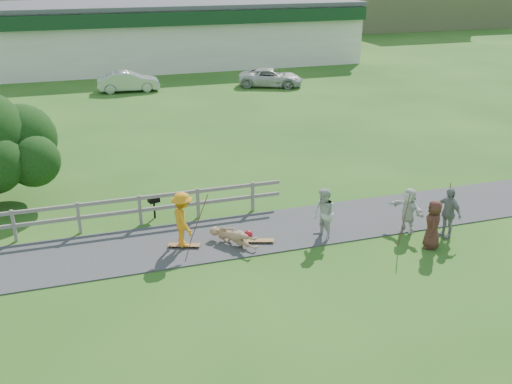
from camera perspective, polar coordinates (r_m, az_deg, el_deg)
ground at (r=17.33m, az=-3.44°, el=-6.96°), size 260.00×260.00×0.00m
path at (r=18.61m, az=-4.59°, el=-4.74°), size 34.00×3.00×0.04m
fence at (r=19.62m, az=-19.14°, el=-2.23°), size 15.05×0.10×1.10m
strip_mall at (r=50.55m, az=-9.17°, el=15.42°), size 32.50×10.75×5.10m
skater_rider at (r=17.82m, az=-7.32°, el=-3.04°), size 0.82×1.23×1.78m
skater_fallen at (r=18.09m, az=-2.27°, el=-4.48°), size 1.61×1.38×0.63m
spectator_a at (r=18.35m, az=6.80°, el=-2.27°), size 0.85×0.99×1.75m
spectator_b at (r=19.46m, az=18.64°, el=-1.95°), size 0.64×1.07×1.71m
spectator_c at (r=18.60m, az=17.28°, el=-3.12°), size 0.83×0.92×1.59m
spectator_d at (r=19.49m, az=14.97°, el=-1.76°), size 0.88×1.49×1.53m
car_silver at (r=40.40m, az=-12.64°, el=10.73°), size 4.20×1.66×1.36m
car_white at (r=41.10m, az=1.47°, el=11.37°), size 4.96×3.69×1.25m
bbq at (r=20.23m, az=-10.14°, el=-1.53°), size 0.43×0.36×0.81m
longboard_rider at (r=18.19m, az=-7.19°, el=-5.41°), size 1.03×0.56×0.11m
longboard_fallen at (r=18.32m, az=0.24°, el=-5.00°), size 1.02×0.53×0.11m
helmet at (r=18.61m, az=-0.77°, el=-4.25°), size 0.28×0.28×0.28m
pole_rider at (r=18.29m, az=-5.70°, el=-2.40°), size 0.03×0.03×1.70m
pole_spec_left at (r=18.47m, az=14.60°, el=-2.68°), size 0.03×0.03×1.77m
pole_spec_right at (r=19.88m, az=18.82°, el=-1.41°), size 0.03×0.03×1.73m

